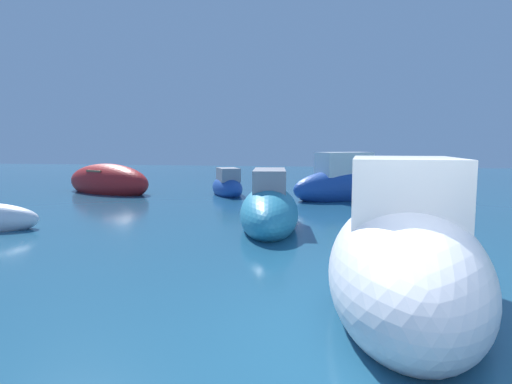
% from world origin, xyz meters
% --- Properties ---
extents(ground, '(80.00, 80.00, 0.00)m').
position_xyz_m(ground, '(0.00, 0.00, 0.00)').
color(ground, '#1E5170').
extents(moored_boat_0, '(2.15, 4.64, 1.78)m').
position_xyz_m(moored_boat_0, '(-2.69, 7.10, 0.46)').
color(moored_boat_0, teal).
rests_on(moored_boat_0, ground).
extents(moored_boat_4, '(2.44, 3.26, 1.40)m').
position_xyz_m(moored_boat_4, '(-5.68, 13.99, 0.37)').
color(moored_boat_4, '#1E479E').
rests_on(moored_boat_4, ground).
extents(moored_boat_6, '(5.34, 3.74, 1.68)m').
position_xyz_m(moored_boat_6, '(-11.18, 13.76, 0.47)').
color(moored_boat_6, '#B21E1E').
rests_on(moored_boat_6, ground).
extents(moored_boat_7, '(5.34, 4.47, 2.21)m').
position_xyz_m(moored_boat_7, '(-0.45, 13.58, 0.56)').
color(moored_boat_7, '#1E479E').
rests_on(moored_boat_7, ground).
extents(moored_boat_8, '(2.17, 4.76, 2.34)m').
position_xyz_m(moored_boat_8, '(-0.01, 2.01, 0.62)').
color(moored_boat_8, white).
rests_on(moored_boat_8, ground).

